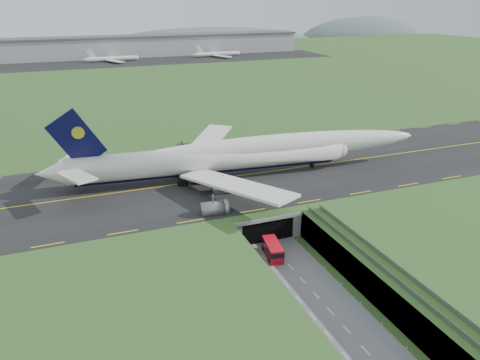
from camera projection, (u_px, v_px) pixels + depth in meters
name	position (u px, v px, depth m)	size (l,w,h in m)	color
ground	(284.00, 260.00, 95.01)	(900.00, 900.00, 0.00)	#376327
airfield_deck	(284.00, 247.00, 93.90)	(800.00, 800.00, 6.00)	gray
trench_road	(301.00, 279.00, 88.47)	(12.00, 75.00, 0.20)	slate
taxiway	(229.00, 177.00, 121.38)	(800.00, 44.00, 0.18)	black
tunnel_portal	(253.00, 212.00, 108.27)	(17.00, 22.30, 6.00)	gray
guideway	(392.00, 276.00, 80.14)	(3.00, 53.00, 7.05)	#A8A8A3
jumbo_jet	(238.00, 155.00, 120.80)	(100.75, 63.45, 21.08)	white
shuttle_tram	(273.00, 249.00, 95.73)	(4.07, 7.92, 3.08)	red
cargo_terminal	(108.00, 47.00, 349.52)	(320.00, 67.00, 15.60)	#B2B2B2
distant_hills	(159.00, 50.00, 490.94)	(700.00, 91.00, 60.00)	#576962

